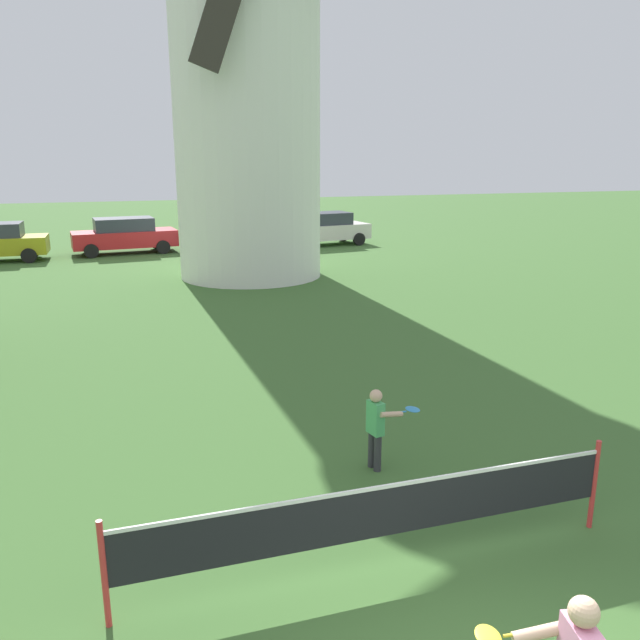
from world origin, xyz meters
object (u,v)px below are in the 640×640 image
object	(u,v)px
tennis_net	(379,512)
parked_car_cream	(324,228)
parked_car_blue	(233,233)
windmill	(245,42)
player_far	(377,424)
parked_car_red	(125,235)

from	to	relation	value
tennis_net	parked_car_cream	xyz separation A→B (m)	(7.14, 23.90, 0.12)
parked_car_blue	parked_car_cream	size ratio (longest dim) A/B	0.92
windmill	parked_car_cream	xyz separation A→B (m)	(4.98, 6.86, -7.06)
tennis_net	player_far	xyz separation A→B (m)	(0.85, 2.10, -0.02)
windmill	tennis_net	bearing A→B (deg)	-97.23
tennis_net	parked_car_cream	world-z (taller)	parked_car_cream
tennis_net	parked_car_red	xyz separation A→B (m)	(-2.08, 24.03, 0.12)
tennis_net	windmill	bearing A→B (deg)	82.77
windmill	parked_car_blue	size ratio (longest dim) A/B	4.01
parked_car_red	parked_car_cream	xyz separation A→B (m)	(9.21, -0.13, -0.00)
windmill	player_far	distance (m)	16.64
parked_car_red	parked_car_blue	distance (m)	4.75
player_far	parked_car_blue	bearing A→B (deg)	85.26
tennis_net	parked_car_red	bearing A→B (deg)	94.94
windmill	parked_car_cream	bearing A→B (deg)	54.03
tennis_net	parked_car_blue	bearing A→B (deg)	83.60
player_far	parked_car_cream	bearing A→B (deg)	73.92
tennis_net	parked_car_red	distance (m)	24.12
tennis_net	parked_car_blue	size ratio (longest dim) A/B	1.31
windmill	tennis_net	distance (m)	18.62
tennis_net	parked_car_blue	world-z (taller)	parked_car_blue
parked_car_cream	parked_car_blue	bearing A→B (deg)	-172.50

